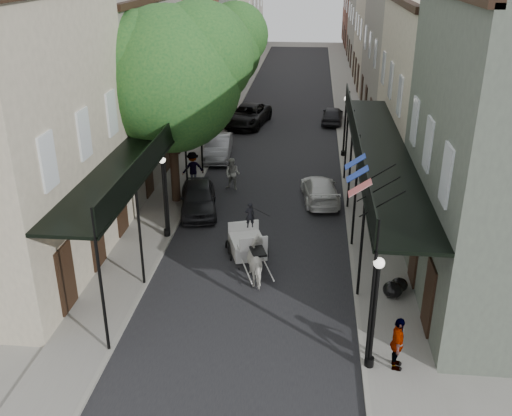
% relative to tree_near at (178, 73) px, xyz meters
% --- Properties ---
extents(ground, '(140.00, 140.00, 0.00)m').
position_rel_tree_near_xyz_m(ground, '(4.20, -10.18, -6.49)').
color(ground, gray).
rests_on(ground, ground).
extents(road, '(8.00, 90.00, 0.01)m').
position_rel_tree_near_xyz_m(road, '(4.20, 9.82, -6.48)').
color(road, black).
rests_on(road, ground).
extents(sidewalk_left, '(2.20, 90.00, 0.12)m').
position_rel_tree_near_xyz_m(sidewalk_left, '(-0.80, 9.82, -6.43)').
color(sidewalk_left, gray).
rests_on(sidewalk_left, ground).
extents(sidewalk_right, '(2.20, 90.00, 0.12)m').
position_rel_tree_near_xyz_m(sidewalk_right, '(9.20, 9.82, -6.43)').
color(sidewalk_right, gray).
rests_on(sidewalk_right, ground).
extents(building_row_left, '(5.00, 80.00, 10.50)m').
position_rel_tree_near_xyz_m(building_row_left, '(-4.40, 19.82, -1.24)').
color(building_row_left, beige).
rests_on(building_row_left, ground).
extents(building_row_right, '(5.00, 80.00, 10.50)m').
position_rel_tree_near_xyz_m(building_row_right, '(12.80, 19.82, -1.24)').
color(building_row_right, gray).
rests_on(building_row_right, ground).
extents(gallery_left, '(2.20, 18.05, 4.88)m').
position_rel_tree_near_xyz_m(gallery_left, '(-0.59, -3.20, -2.44)').
color(gallery_left, black).
rests_on(gallery_left, sidewalk_left).
extents(gallery_right, '(2.20, 18.05, 4.88)m').
position_rel_tree_near_xyz_m(gallery_right, '(8.99, -3.20, -2.44)').
color(gallery_right, black).
rests_on(gallery_right, sidewalk_right).
extents(tree_near, '(7.31, 6.80, 9.63)m').
position_rel_tree_near_xyz_m(tree_near, '(0.00, 0.00, 0.00)').
color(tree_near, '#382619').
rests_on(tree_near, sidewalk_left).
extents(tree_far, '(6.45, 6.00, 8.61)m').
position_rel_tree_near_xyz_m(tree_far, '(-0.05, 14.00, -0.65)').
color(tree_far, '#382619').
rests_on(tree_far, sidewalk_left).
extents(lamppost_right_near, '(0.32, 0.32, 3.71)m').
position_rel_tree_near_xyz_m(lamppost_right_near, '(8.30, -12.18, -4.44)').
color(lamppost_right_near, black).
rests_on(lamppost_right_near, sidewalk_right).
extents(lamppost_left, '(0.32, 0.32, 3.71)m').
position_rel_tree_near_xyz_m(lamppost_left, '(0.10, -4.18, -4.44)').
color(lamppost_left, black).
rests_on(lamppost_left, sidewalk_left).
extents(lamppost_right_far, '(0.32, 0.32, 3.71)m').
position_rel_tree_near_xyz_m(lamppost_right_far, '(8.30, 7.82, -4.44)').
color(lamppost_right_far, black).
rests_on(lamppost_right_far, sidewalk_right).
extents(horse, '(1.38, 2.01, 1.56)m').
position_rel_tree_near_xyz_m(horse, '(4.47, -7.31, -5.71)').
color(horse, white).
rests_on(horse, ground).
extents(carriage, '(2.07, 2.58, 2.60)m').
position_rel_tree_near_xyz_m(carriage, '(3.70, -5.01, -5.48)').
color(carriage, black).
rests_on(carriage, ground).
extents(pedestrian_walking, '(0.99, 0.85, 1.74)m').
position_rel_tree_near_xyz_m(pedestrian_walking, '(2.20, 1.84, -5.62)').
color(pedestrian_walking, '#A3A399').
rests_on(pedestrian_walking, ground).
extents(pedestrian_sidewalk_left, '(1.34, 1.15, 1.80)m').
position_rel_tree_near_xyz_m(pedestrian_sidewalk_left, '(-0.00, 2.14, -5.47)').
color(pedestrian_sidewalk_left, gray).
rests_on(pedestrian_sidewalk_left, sidewalk_left).
extents(pedestrian_sidewalk_right, '(0.52, 1.05, 1.74)m').
position_rel_tree_near_xyz_m(pedestrian_sidewalk_right, '(9.06, -12.18, -5.50)').
color(pedestrian_sidewalk_right, gray).
rests_on(pedestrian_sidewalk_right, sidewalk_right).
extents(car_left_near, '(2.50, 4.48, 1.44)m').
position_rel_tree_near_xyz_m(car_left_near, '(0.94, -1.18, -5.77)').
color(car_left_near, black).
rests_on(car_left_near, ground).
extents(car_left_mid, '(1.79, 4.37, 1.41)m').
position_rel_tree_near_xyz_m(car_left_mid, '(0.60, 6.89, -5.78)').
color(car_left_mid, '#929397').
rests_on(car_left_mid, ground).
extents(car_left_far, '(3.37, 5.76, 1.51)m').
position_rel_tree_near_xyz_m(car_left_far, '(1.60, 14.50, -5.74)').
color(car_left_far, black).
rests_on(car_left_far, ground).
extents(car_right_near, '(2.17, 4.35, 1.21)m').
position_rel_tree_near_xyz_m(car_right_near, '(6.83, 0.75, -5.88)').
color(car_right_near, silver).
rests_on(car_right_near, ground).
extents(car_right_far, '(1.77, 3.83, 1.27)m').
position_rel_tree_near_xyz_m(car_right_far, '(7.80, 15.68, -5.85)').
color(car_right_far, black).
rests_on(car_right_far, ground).
extents(trash_bags, '(0.97, 1.12, 0.60)m').
position_rel_tree_near_xyz_m(trash_bags, '(9.55, -8.06, -6.09)').
color(trash_bags, black).
rests_on(trash_bags, sidewalk_right).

